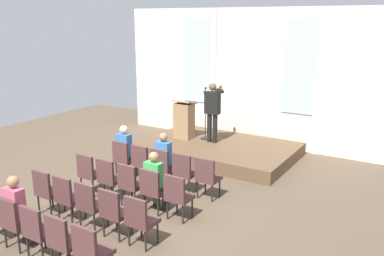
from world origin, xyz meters
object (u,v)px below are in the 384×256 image
(speaker, at_px, (213,108))
(lectern, at_px, (184,120))
(chair_r0_c4, at_px, (207,176))
(chair_r1_c2, at_px, (130,182))
(chair_r3_c4, at_px, (91,249))
(chair_r3_c1, at_px, (15,220))
(audience_r3_c1, at_px, (18,207))
(chair_r2_c3, at_px, (114,210))
(chair_r2_c0, at_px, (47,189))
(mic_stand, at_px, (205,128))
(audience_r0_c0, at_px, (125,148))
(chair_r3_c3, at_px, (63,239))
(chair_r3_c2, at_px, (38,229))
(chair_r1_c4, at_px, (177,194))
(chair_r0_c2, at_px, (163,166))
(chair_r0_c3, at_px, (184,170))
(chair_r1_c1, at_px, (109,177))
(chair_r2_c1, at_px, (68,196))
(audience_r0_c2, at_px, (165,157))
(chair_r2_c4, at_px, (140,218))
(chair_r1_c0, at_px, (89,171))
(chair_r2_c2, at_px, (90,202))
(chair_r0_c1, at_px, (143,161))
(audience_r1_c3, at_px, (155,178))
(chair_r1_c3, at_px, (153,188))

(speaker, xyz_separation_m, lectern, (-0.91, -0.09, -0.44))
(chair_r0_c4, height_order, chair_r1_c2, same)
(chair_r1_c2, bearing_deg, chair_r3_c4, -62.99)
(chair_r3_c1, height_order, audience_r3_c1, audience_r3_c1)
(chair_r0_c4, height_order, chair_r2_c3, same)
(chair_r1_c2, relative_size, chair_r2_c0, 1.00)
(mic_stand, distance_m, audience_r0_c0, 2.94)
(chair_r0_c4, bearing_deg, chair_r3_c3, -99.64)
(lectern, distance_m, chair_r3_c2, 6.27)
(chair_r2_c3, xyz_separation_m, audience_r3_c1, (-1.17, -1.07, 0.19))
(mic_stand, bearing_deg, chair_r1_c4, -67.00)
(lectern, relative_size, chair_r0_c2, 1.23)
(chair_r0_c3, bearing_deg, chair_r1_c1, -135.55)
(chair_r1_c4, height_order, chair_r2_c0, same)
(chair_r2_c0, distance_m, chair_r2_c1, 0.59)
(audience_r0_c2, bearing_deg, chair_r1_c4, -46.42)
(mic_stand, bearing_deg, speaker, -26.46)
(audience_r0_c2, bearing_deg, chair_r2_c4, -63.79)
(chair_r2_c3, bearing_deg, lectern, 109.15)
(chair_r0_c2, xyz_separation_m, chair_r3_c1, (-0.59, -3.45, 0.00))
(chair_r1_c0, xyz_separation_m, chair_r1_c4, (2.34, 0.00, 0.00))
(lectern, bearing_deg, chair_r1_c2, -73.37)
(audience_r0_c0, bearing_deg, audience_r3_c1, -80.35)
(audience_r0_c0, height_order, chair_r2_c2, audience_r0_c0)
(mic_stand, xyz_separation_m, chair_r1_c2, (0.57, -4.10, -0.15))
(mic_stand, bearing_deg, chair_r3_c2, -84.91)
(chair_r0_c3, xyz_separation_m, chair_r2_c1, (-1.17, -2.30, 0.00))
(chair_r2_c1, distance_m, chair_r2_c2, 0.59)
(audience_r0_c0, bearing_deg, chair_r3_c4, -56.42)
(chair_r2_c0, height_order, chair_r3_c4, same)
(lectern, distance_m, chair_r2_c3, 5.31)
(chair_r0_c1, distance_m, chair_r1_c2, 1.29)
(speaker, xyz_separation_m, chair_r1_c0, (-0.93, -3.94, -0.81))
(chair_r1_c1, distance_m, chair_r3_c2, 2.37)
(chair_r0_c3, relative_size, chair_r2_c3, 1.00)
(chair_r0_c1, bearing_deg, chair_r0_c4, 0.00)
(chair_r0_c3, relative_size, audience_r3_c1, 0.72)
(mic_stand, distance_m, chair_r2_c1, 5.26)
(chair_r1_c4, xyz_separation_m, chair_r3_c1, (-1.76, -2.30, 0.00))
(chair_r1_c2, bearing_deg, audience_r1_c3, 8.14)
(chair_r3_c4, bearing_deg, chair_r3_c3, 180.00)
(chair_r0_c2, bearing_deg, audience_r3_c1, -99.87)
(chair_r2_c0, bearing_deg, chair_r0_c4, 44.45)
(chair_r1_c1, relative_size, chair_r3_c2, 1.00)
(chair_r1_c3, xyz_separation_m, chair_r3_c4, (0.59, -2.30, 0.00))
(audience_r0_c2, height_order, chair_r2_c0, audience_r0_c2)
(chair_r0_c2, xyz_separation_m, chair_r2_c1, (-0.59, -2.30, 0.00))
(lectern, height_order, audience_r0_c2, lectern)
(chair_r0_c1, bearing_deg, chair_r3_c4, -62.99)
(chair_r1_c1, height_order, chair_r2_c3, same)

